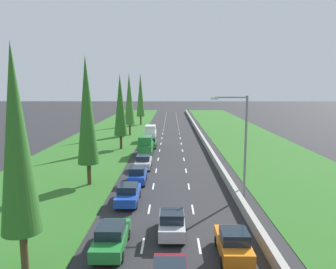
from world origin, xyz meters
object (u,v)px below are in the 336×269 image
blue_sedan_left_lane (128,194)px  green_van_left_lane (146,146)px  poplar_tree_fifth (140,95)px  blue_hatchback_left_lane (137,175)px  poplar_tree_second (87,111)px  poplar_tree_fourth (129,99)px  green_sedan_left_lane_seventh (151,142)px  silver_sedan_left_lane (143,162)px  silver_hatchback_centre_lane (172,223)px  white_van_left_lane (151,133)px  poplar_tree_nearest (16,141)px  poplar_tree_third (120,105)px  street_light_mast (242,139)px  orange_hatchback_right_lane (233,243)px  green_sedan_left_lane (111,237)px

blue_sedan_left_lane → green_van_left_lane: (-0.00, 19.14, 0.59)m
poplar_tree_fifth → blue_hatchback_left_lane: bearing=-85.1°
poplar_tree_second → poplar_tree_fifth: bearing=89.5°
blue_sedan_left_lane → poplar_tree_fourth: 39.03m
poplar_tree_second → blue_sedan_left_lane: bearing=-48.2°
green_sedan_left_lane_seventh → poplar_tree_second: size_ratio=0.35×
blue_hatchback_left_lane → poplar_tree_second: (-4.77, -0.52, 6.60)m
green_van_left_lane → silver_sedan_left_lane: bearing=-87.6°
silver_sedan_left_lane → silver_hatchback_centre_lane: size_ratio=1.15×
blue_hatchback_left_lane → white_van_left_lane: (-0.30, 26.06, 0.56)m
poplar_tree_nearest → green_van_left_lane: bearing=81.8°
green_sedan_left_lane_seventh → silver_hatchback_centre_lane: silver_hatchback_centre_lane is taller
silver_hatchback_centre_lane → poplar_tree_fourth: poplar_tree_fourth is taller
silver_sedan_left_lane → poplar_tree_fourth: size_ratio=0.36×
poplar_tree_third → street_light_mast: (14.03, -22.12, -1.66)m
orange_hatchback_right_lane → poplar_tree_nearest: bearing=-172.9°
blue_sedan_left_lane → green_van_left_lane: 19.15m
green_van_left_lane → poplar_tree_fifth: 37.74m
silver_hatchback_centre_lane → poplar_tree_fourth: (-8.36, 44.14, 6.43)m
poplar_tree_third → poplar_tree_fifth: poplar_tree_fifth is taller
poplar_tree_second → white_van_left_lane: bearing=80.4°
green_van_left_lane → poplar_tree_third: (-4.24, 4.65, 5.49)m
blue_sedan_left_lane → poplar_tree_fourth: (-4.68, 38.20, 6.46)m
silver_sedan_left_lane → poplar_tree_fifth: 45.20m
green_sedan_left_lane → poplar_tree_second: (-4.61, 13.08, 6.62)m
blue_sedan_left_lane → silver_hatchback_centre_lane: bearing=-58.2°
poplar_tree_second → silver_hatchback_centre_lane: bearing=-53.2°
silver_hatchback_centre_lane → poplar_tree_third: size_ratio=0.33×
blue_sedan_left_lane → poplar_tree_nearest: poplar_tree_nearest is taller
poplar_tree_nearest → street_light_mast: size_ratio=1.34×
orange_hatchback_right_lane → green_van_left_lane: (-7.21, 27.84, 0.56)m
green_sedan_left_lane_seventh → silver_hatchback_centre_lane: size_ratio=1.15×
blue_hatchback_left_lane → orange_hatchback_right_lane: same height
poplar_tree_nearest → poplar_tree_third: (-0.03, 33.93, -0.17)m
orange_hatchback_right_lane → silver_sedan_left_lane: (-6.90, 20.38, -0.02)m
green_van_left_lane → blue_sedan_left_lane: bearing=-90.0°
green_sedan_left_lane_seventh → blue_sedan_left_lane: bearing=-90.8°
silver_hatchback_centre_lane → poplar_tree_third: bearing=104.9°
poplar_tree_fourth → silver_hatchback_centre_lane: bearing=-79.3°
green_van_left_lane → green_sedan_left_lane_seventh: (0.35, 6.04, -0.59)m
silver_hatchback_centre_lane → poplar_tree_second: 15.28m
silver_hatchback_centre_lane → poplar_tree_fifth: 62.93m
white_van_left_lane → street_light_mast: bearing=-71.8°
silver_sedan_left_lane → green_van_left_lane: green_van_left_lane is taller
poplar_tree_fourth → poplar_tree_nearest: bearing=-89.4°
poplar_tree_nearest → poplar_tree_fifth: size_ratio=0.92×
blue_hatchback_left_lane → green_sedan_left_lane_seventh: (0.15, 19.55, -0.02)m
green_sedan_left_lane → silver_sedan_left_lane: 19.64m
poplar_tree_fourth → green_sedan_left_lane: bearing=-84.2°
blue_sedan_left_lane → poplar_tree_second: size_ratio=0.35×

